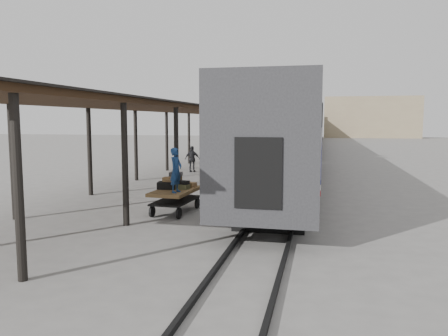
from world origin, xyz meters
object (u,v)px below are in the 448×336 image
at_px(porter, 176,170).
at_px(pedestrian, 192,159).
at_px(luggage_tug, 247,154).
at_px(baggage_cart, 176,195).

bearing_deg(porter, pedestrian, 23.53).
xyz_separation_m(luggage_tug, porter, (0.94, -20.20, 0.98)).
bearing_deg(pedestrian, luggage_tug, -109.56).
height_order(luggage_tug, porter, porter).
bearing_deg(baggage_cart, luggage_tug, 95.31).
bearing_deg(porter, luggage_tug, 11.77).
xyz_separation_m(baggage_cart, luggage_tug, (-0.69, 19.55, 0.02)).
relative_size(baggage_cart, luggage_tug, 1.31).
height_order(porter, pedestrian, porter).
distance_m(baggage_cart, luggage_tug, 19.56).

